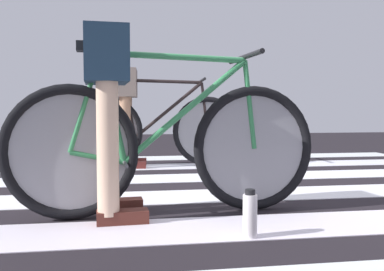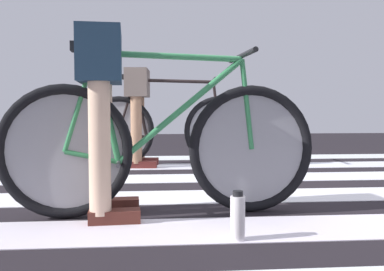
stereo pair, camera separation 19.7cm
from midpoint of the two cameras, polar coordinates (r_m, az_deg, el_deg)
The scene contains 7 objects.
ground at distance 3.21m, azimuth 1.84°, elevation -7.14°, with size 18.00×14.00×0.02m.
crosswalk_markings at distance 3.28m, azimuth 2.04°, elevation -6.71°, with size 5.41×4.25×0.00m.
bicycle_1_of_2 at distance 2.34m, azimuth -5.94°, elevation -1.35°, with size 1.74×0.52×0.93m.
cyclist_1_of_2 at distance 2.31m, azimuth -13.67°, elevation 5.03°, with size 0.34×0.42×1.00m.
bicycle_2_of_2 at distance 4.36m, azimuth -5.93°, elevation 0.88°, with size 1.74×0.52×0.93m.
cyclist_2_of_2 at distance 4.37m, azimuth -10.04°, elevation 4.18°, with size 0.34×0.42×0.99m.
water_bottle at distance 1.95m, azimuth 4.93°, elevation -10.63°, with size 0.07×0.07×0.22m.
Camera 1 is at (-0.69, -3.10, 0.60)m, focal length 39.97 mm.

